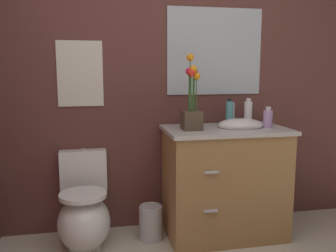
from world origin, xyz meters
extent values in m
cube|color=brown|center=(0.20, 1.82, 1.25)|extent=(4.16, 0.05, 2.50)
ellipsoid|color=white|center=(-0.69, 1.48, 0.20)|extent=(0.38, 0.48, 0.40)
cube|color=white|center=(-0.69, 1.53, 0.09)|extent=(0.22, 0.26, 0.18)
cube|color=white|center=(-0.69, 1.76, 0.52)|extent=(0.36, 0.13, 0.32)
cylinder|color=white|center=(-0.69, 1.46, 0.42)|extent=(0.34, 0.34, 0.03)
cylinder|color=#B7B7BC|center=(-0.69, 1.76, 0.68)|extent=(0.04, 0.04, 0.02)
cube|color=#9E7242|center=(0.40, 1.50, 0.42)|extent=(0.90, 0.52, 0.83)
cube|color=#BCB7B2|center=(0.40, 1.50, 0.85)|extent=(0.94, 0.56, 0.03)
ellipsoid|color=white|center=(0.52, 1.50, 0.88)|extent=(0.36, 0.26, 0.10)
cylinder|color=#B7B7BC|center=(0.52, 1.66, 0.95)|extent=(0.02, 0.02, 0.18)
cube|color=#B7B7BC|center=(0.20, 1.23, 0.60)|extent=(0.10, 0.02, 0.02)
cube|color=#B7B7BC|center=(0.20, 1.23, 0.32)|extent=(0.10, 0.02, 0.02)
cube|color=#4C3D2D|center=(0.11, 1.47, 0.93)|extent=(0.14, 0.14, 0.14)
cylinder|color=#386B2D|center=(0.15, 1.47, 1.13)|extent=(0.01, 0.01, 0.26)
sphere|color=orange|center=(0.15, 1.47, 1.26)|extent=(0.06, 0.06, 0.06)
cylinder|color=#386B2D|center=(0.14, 1.49, 1.14)|extent=(0.01, 0.01, 0.28)
sphere|color=#E01E51|center=(0.14, 1.49, 1.28)|extent=(0.06, 0.06, 0.06)
cylinder|color=#386B2D|center=(0.11, 1.49, 1.20)|extent=(0.01, 0.01, 0.39)
sphere|color=orange|center=(0.11, 1.49, 1.39)|extent=(0.06, 0.06, 0.06)
cylinder|color=#386B2D|center=(0.09, 1.46, 1.15)|extent=(0.01, 0.01, 0.29)
sphere|color=#E01E51|center=(0.09, 1.46, 1.29)|extent=(0.06, 0.06, 0.06)
cylinder|color=#386B2D|center=(0.10, 1.44, 1.14)|extent=(0.01, 0.01, 0.28)
sphere|color=red|center=(0.10, 1.44, 1.28)|extent=(0.06, 0.06, 0.06)
cylinder|color=#386B2D|center=(0.12, 1.45, 1.15)|extent=(0.01, 0.01, 0.31)
sphere|color=orange|center=(0.12, 1.45, 1.31)|extent=(0.06, 0.06, 0.06)
cylinder|color=white|center=(0.63, 1.63, 0.96)|extent=(0.07, 0.07, 0.19)
cylinder|color=silver|center=(0.63, 1.63, 1.06)|extent=(0.04, 0.04, 0.02)
cylinder|color=teal|center=(0.46, 1.59, 0.96)|extent=(0.06, 0.06, 0.20)
cylinder|color=black|center=(0.46, 1.59, 1.07)|extent=(0.03, 0.03, 0.02)
cylinder|color=#B28CBF|center=(0.72, 1.45, 0.93)|extent=(0.07, 0.07, 0.14)
cylinder|color=silver|center=(0.72, 1.45, 1.01)|extent=(0.04, 0.04, 0.02)
cylinder|color=#B7B7BC|center=(-0.19, 1.52, 0.13)|extent=(0.18, 0.18, 0.26)
torus|color=#B7B7BC|center=(-0.19, 1.52, 0.27)|extent=(0.18, 0.18, 0.01)
cube|color=silver|center=(-0.69, 1.79, 1.27)|extent=(0.35, 0.01, 0.50)
cube|color=#B2BCC6|center=(0.40, 1.79, 1.45)|extent=(0.80, 0.01, 0.70)
camera|label=1|loc=(-0.59, -1.10, 1.30)|focal=38.78mm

